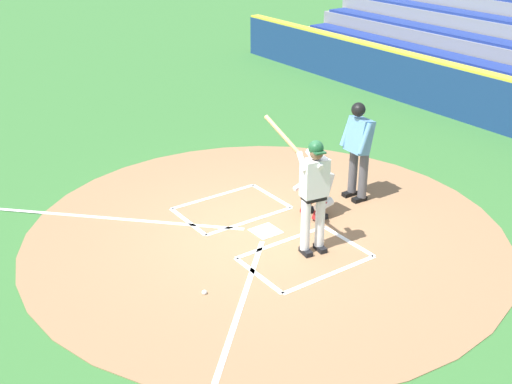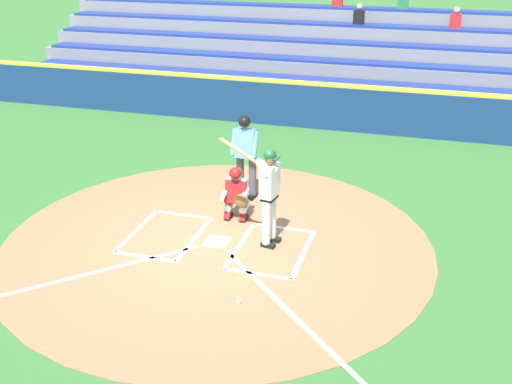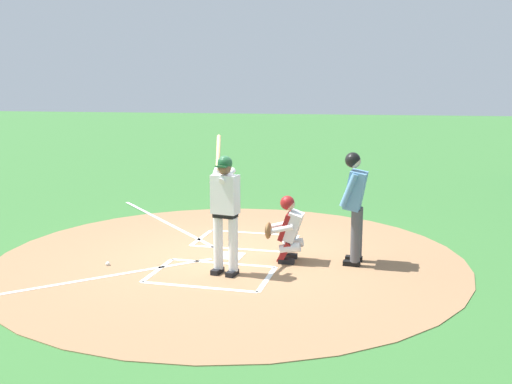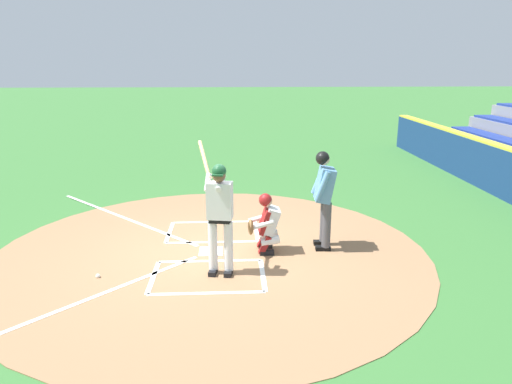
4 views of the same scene
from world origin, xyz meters
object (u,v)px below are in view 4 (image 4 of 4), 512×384
catcher (266,222)px  plate_umpire (324,194)px  baseball (98,276)px  batter (219,211)px

catcher → plate_umpire: size_ratio=0.61×
baseball → plate_umpire: bearing=-74.4°
plate_umpire → baseball: 4.19m
plate_umpire → baseball: plate_umpire is taller
batter → plate_umpire: (1.03, -1.90, -0.02)m
batter → baseball: 2.27m
batter → plate_umpire: size_ratio=1.14×
plate_umpire → catcher: bearing=97.7°
catcher → batter: bearing=137.0°
batter → baseball: bearing=91.9°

